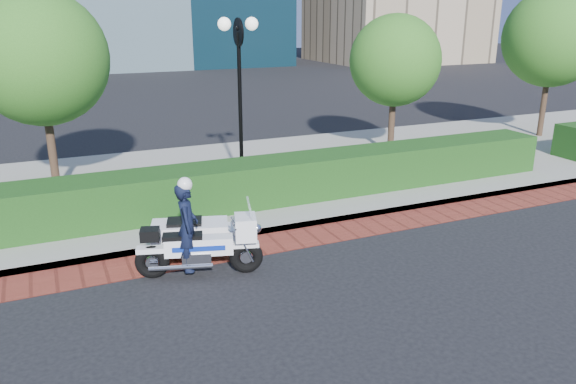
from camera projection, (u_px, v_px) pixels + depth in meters
name	position (u px, v px, depth m)	size (l,w,h in m)	color
ground	(287.00, 276.00, 9.96)	(120.00, 120.00, 0.00)	black
brick_strip	(257.00, 245.00, 11.26)	(60.00, 1.00, 0.01)	maroon
sidewalk	(197.00, 183.00, 15.16)	(60.00, 8.00, 0.15)	gray
hedge_main	(224.00, 187.00, 12.89)	(18.00, 1.20, 1.00)	#183311
lamppost	(239.00, 76.00, 13.96)	(1.02, 0.70, 4.21)	black
tree_b	(40.00, 58.00, 13.21)	(3.20, 3.20, 4.89)	#332319
tree_c	(395.00, 61.00, 17.19)	(2.80, 2.80, 4.30)	#332319
tree_d	(553.00, 38.00, 19.53)	(3.40, 3.40, 5.16)	#332319
police_motorcycle	(194.00, 236.00, 10.12)	(2.21, 1.91, 1.83)	black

